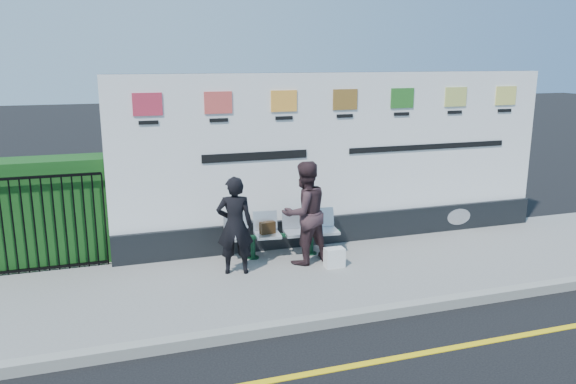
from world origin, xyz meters
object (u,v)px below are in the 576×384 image
object	(u,v)px
billboard	(342,170)
woman_right	(305,213)
woman_left	(235,225)
bench	(282,244)

from	to	relation	value
billboard	woman_right	bearing A→B (deg)	-139.17
billboard	woman_left	size ratio (longest dim) A/B	5.25
billboard	woman_right	size ratio (longest dim) A/B	4.79
woman_left	bench	bearing A→B (deg)	-138.35
billboard	bench	distance (m)	1.74
billboard	bench	bearing A→B (deg)	-159.16
bench	woman_left	world-z (taller)	woman_left
bench	woman_left	distance (m)	1.18
billboard	woman_right	world-z (taller)	billboard
woman_right	billboard	bearing A→B (deg)	-154.74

